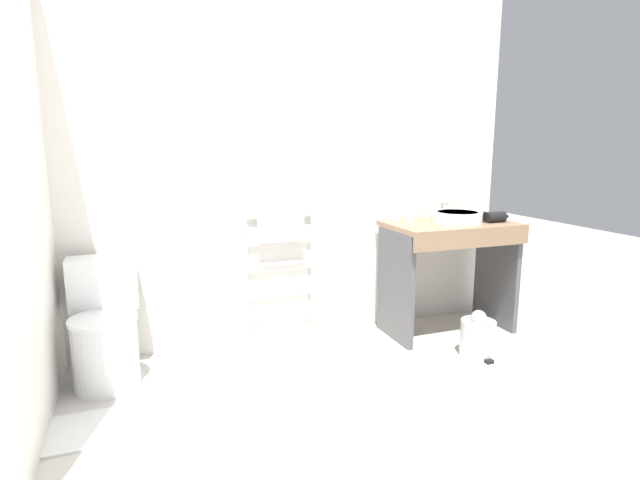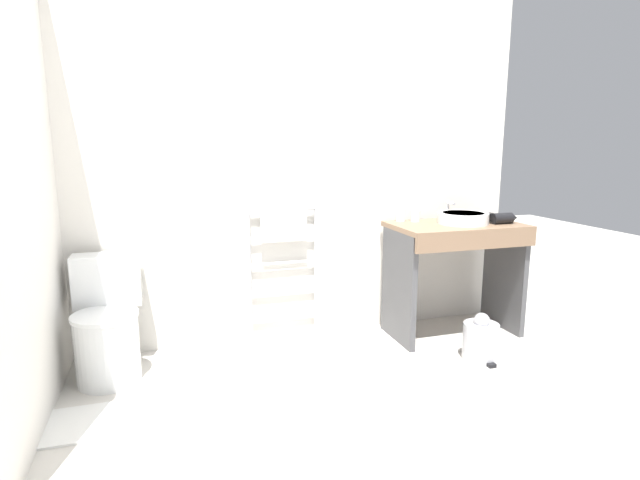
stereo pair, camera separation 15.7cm
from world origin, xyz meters
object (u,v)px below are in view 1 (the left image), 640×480
(toilet, at_px, (105,331))
(cup_near_edge, at_px, (410,215))
(cup_near_wall, at_px, (396,214))
(trash_bin, at_px, (478,337))
(sink_basin, at_px, (457,217))
(towel_radiator, at_px, (281,244))
(hair_dryer, at_px, (495,217))

(toilet, bearing_deg, cup_near_edge, 4.64)
(toilet, relative_size, cup_near_edge, 8.52)
(toilet, distance_m, cup_near_wall, 2.10)
(cup_near_wall, bearing_deg, cup_near_edge, -22.67)
(trash_bin, bearing_deg, cup_near_wall, 111.20)
(sink_basin, bearing_deg, towel_radiator, 167.28)
(sink_basin, relative_size, cup_near_edge, 4.15)
(toilet, bearing_deg, sink_basin, -0.38)
(towel_radiator, xyz_separation_m, cup_near_edge, (0.97, -0.09, 0.17))
(toilet, bearing_deg, trash_bin, -11.54)
(towel_radiator, bearing_deg, trash_bin, -32.83)
(cup_near_wall, distance_m, hair_dryer, 0.72)
(sink_basin, relative_size, hair_dryer, 1.75)
(towel_radiator, distance_m, sink_basin, 1.29)
(toilet, xyz_separation_m, trash_bin, (2.27, -0.46, -0.18))
(trash_bin, bearing_deg, toilet, 168.46)
(cup_near_edge, bearing_deg, towel_radiator, 174.44)
(toilet, distance_m, trash_bin, 2.33)
(toilet, xyz_separation_m, cup_near_edge, (2.11, 0.17, 0.55))
(towel_radiator, relative_size, trash_bin, 3.10)
(towel_radiator, bearing_deg, cup_near_edge, -5.56)
(towel_radiator, height_order, trash_bin, towel_radiator)
(toilet, distance_m, towel_radiator, 1.23)
(towel_radiator, distance_m, trash_bin, 1.46)
(toilet, relative_size, sink_basin, 2.05)
(cup_near_wall, xyz_separation_m, trash_bin, (0.26, -0.68, -0.74))
(cup_near_edge, bearing_deg, trash_bin, -75.46)
(sink_basin, height_order, trash_bin, sink_basin)
(cup_near_edge, distance_m, trash_bin, 0.98)
(cup_near_wall, bearing_deg, hair_dryer, -25.37)
(cup_near_wall, distance_m, trash_bin, 1.03)
(toilet, height_order, cup_near_edge, cup_near_edge)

